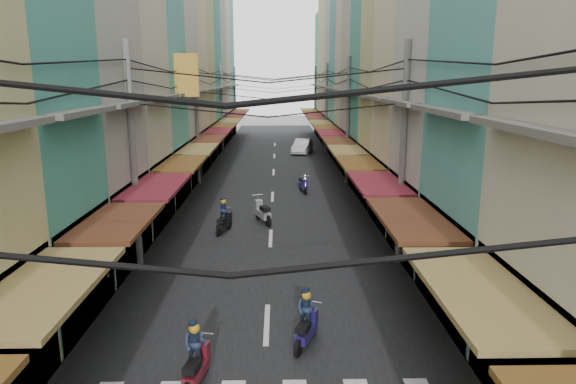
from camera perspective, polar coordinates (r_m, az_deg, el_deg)
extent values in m
plane|color=slate|center=(16.92, -2.23, -11.41)|extent=(160.00, 160.00, 0.00)
cube|color=black|center=(36.11, -1.64, 1.63)|extent=(10.00, 80.00, 0.02)
cube|color=gray|center=(36.75, -11.83, 1.59)|extent=(3.00, 80.00, 0.06)
cube|color=gray|center=(36.63, 8.59, 1.68)|extent=(3.00, 80.00, 0.06)
cube|color=olive|center=(10.92, -25.42, -9.52)|extent=(1.80, 4.33, 0.12)
cube|color=black|center=(15.83, -23.33, -7.97)|extent=(1.20, 4.13, 3.20)
cube|color=#5A2D19|center=(14.91, -18.45, -3.16)|extent=(1.80, 3.96, 0.12)
cube|color=#595651|center=(14.63, -21.72, 8.26)|extent=(0.50, 3.87, 0.15)
cube|color=black|center=(20.05, -18.34, -3.33)|extent=(1.20, 4.94, 3.20)
cube|color=maroon|center=(19.33, -14.38, 0.62)|extent=(1.80, 4.73, 0.12)
cube|color=#595651|center=(19.12, -16.80, 9.43)|extent=(0.50, 4.63, 0.15)
cube|color=beige|center=(24.96, -21.51, 15.98)|extent=(6.00, 4.95, 17.43)
cube|color=black|center=(24.77, -14.97, -0.14)|extent=(1.20, 4.75, 3.20)
cube|color=brown|center=(24.19, -11.70, 3.11)|extent=(1.80, 4.56, 0.12)
cube|color=#595651|center=(24.02, -13.57, 10.16)|extent=(0.50, 4.46, 0.15)
cube|color=#54A39F|center=(29.66, -18.05, 14.48)|extent=(6.00, 4.99, 16.32)
cube|color=black|center=(29.52, -12.72, 1.99)|extent=(1.20, 4.80, 3.20)
cube|color=olive|center=(29.04, -9.94, 4.73)|extent=(1.80, 4.60, 0.12)
cube|color=#595651|center=(28.90, -11.47, 10.61)|extent=(0.50, 4.50, 0.15)
cube|color=beige|center=(34.58, -16.03, 19.71)|extent=(6.00, 4.65, 22.87)
cube|color=black|center=(34.19, -11.13, 3.48)|extent=(1.20, 4.46, 3.20)
cube|color=#5A2D19|center=(33.77, -8.71, 5.86)|extent=(1.80, 4.27, 0.12)
cube|color=#595651|center=(33.65, -10.00, 10.92)|extent=(0.50, 4.18, 0.15)
cube|color=beige|center=(39.07, -14.09, 17.25)|extent=(6.00, 4.89, 20.58)
cube|color=black|center=(38.84, -9.94, 4.60)|extent=(1.20, 4.70, 3.20)
cube|color=maroon|center=(38.47, -7.79, 6.70)|extent=(1.80, 4.50, 0.12)
cube|color=#595651|center=(38.37, -8.91, 11.14)|extent=(0.50, 4.40, 0.15)
cube|color=tan|center=(43.59, -12.61, 15.39)|extent=(6.00, 4.52, 18.44)
cube|color=black|center=(43.46, -9.01, 5.47)|extent=(1.20, 4.34, 3.20)
cube|color=brown|center=(43.13, -7.08, 7.35)|extent=(1.80, 4.16, 0.12)
cube|color=#595651|center=(43.04, -8.07, 11.31)|extent=(0.50, 4.07, 0.15)
cube|color=teal|center=(48.43, -11.51, 16.43)|extent=(6.00, 5.20, 20.63)
cube|color=black|center=(48.24, -8.23, 6.19)|extent=(1.20, 4.99, 3.20)
cube|color=olive|center=(47.95, -6.49, 7.88)|extent=(1.80, 4.78, 0.12)
cube|color=#595651|center=(47.86, -7.37, 11.45)|extent=(0.50, 4.68, 0.15)
cube|color=#A4A096|center=(53.54, -10.58, 17.73)|extent=(6.00, 4.94, 23.70)
cube|color=black|center=(53.25, -7.57, 6.81)|extent=(1.20, 4.74, 3.20)
cube|color=#5A2D19|center=(52.98, -5.99, 8.34)|extent=(1.80, 4.55, 0.12)
cube|color=#595651|center=(52.90, -6.78, 11.57)|extent=(0.50, 4.45, 0.15)
cube|color=beige|center=(58.31, -9.72, 16.05)|extent=(6.00, 4.96, 21.12)
cube|color=black|center=(58.14, -7.03, 7.30)|extent=(1.20, 4.76, 3.20)
cube|color=maroon|center=(57.90, -5.58, 8.71)|extent=(1.80, 4.56, 0.12)
cube|color=#595651|center=(57.83, -6.30, 11.66)|extent=(0.50, 4.46, 0.15)
cube|color=#54A39F|center=(63.23, -9.02, 15.24)|extent=(6.00, 5.04, 19.90)
cube|color=black|center=(63.10, -6.57, 7.73)|extent=(1.20, 4.84, 3.20)
cube|color=brown|center=(62.87, -5.23, 9.02)|extent=(1.80, 4.64, 0.12)
cube|color=#595651|center=(62.81, -5.89, 11.74)|extent=(0.50, 4.54, 0.15)
cube|color=brown|center=(27.86, -11.19, 12.62)|extent=(1.20, 0.40, 2.20)
cube|color=black|center=(11.61, 27.09, -15.96)|extent=(1.20, 4.78, 3.20)
cube|color=olive|center=(10.41, 20.46, -10.14)|extent=(1.80, 4.58, 0.12)
cube|color=#595651|center=(9.97, 25.28, 6.32)|extent=(0.50, 4.48, 0.15)
cube|color=#54A39F|center=(15.89, 28.56, 13.50)|extent=(6.00, 5.03, 15.08)
cube|color=black|center=(15.78, 18.59, -7.65)|extent=(1.20, 4.83, 3.20)
cube|color=#5A2D19|center=(14.92, 13.53, -2.84)|extent=(1.80, 4.63, 0.12)
cube|color=#595651|center=(14.61, 16.63, 8.62)|extent=(0.50, 4.53, 0.15)
cube|color=black|center=(20.24, 14.00, -2.91)|extent=(1.20, 4.60, 3.20)
cube|color=maroon|center=(19.58, 9.97, 0.97)|extent=(1.80, 4.41, 0.12)
cube|color=#595651|center=(19.35, 12.23, 9.71)|extent=(0.50, 4.31, 0.15)
cube|color=black|center=(24.63, 11.24, -0.03)|extent=(1.20, 4.34, 3.20)
cube|color=brown|center=(24.09, 7.89, 3.21)|extent=(1.80, 4.16, 0.12)
cube|color=#595651|center=(23.90, 9.67, 10.31)|extent=(0.50, 4.07, 0.15)
cube|color=tan|center=(28.83, 14.64, 12.57)|extent=(6.00, 4.12, 14.13)
cube|color=black|center=(28.78, 9.43, 1.86)|extent=(1.20, 3.96, 3.20)
cube|color=olive|center=(28.32, 6.54, 4.64)|extent=(1.80, 3.79, 0.12)
cube|color=#595651|center=(28.16, 8.03, 10.69)|extent=(0.50, 3.71, 0.15)
cube|color=teal|center=(33.02, 12.78, 15.71)|extent=(6.00, 4.40, 17.68)
cube|color=black|center=(32.92, 8.10, 3.25)|extent=(1.20, 4.23, 3.20)
cube|color=#5A2D19|center=(32.51, 5.56, 5.69)|extent=(1.80, 4.05, 0.12)
cube|color=#595651|center=(32.37, 6.83, 10.96)|extent=(0.50, 3.96, 0.15)
cube|color=#A4A096|center=(37.63, 11.26, 19.11)|extent=(6.00, 4.64, 22.59)
cube|color=black|center=(37.33, 7.01, 4.38)|extent=(1.20, 4.45, 3.20)
cube|color=maroon|center=(36.98, 4.75, 6.54)|extent=(1.80, 4.26, 0.12)
cube|color=#595651|center=(36.86, 5.86, 11.17)|extent=(0.50, 4.17, 0.15)
cube|color=beige|center=(41.78, 9.92, 17.57)|extent=(6.00, 4.00, 21.25)
cube|color=black|center=(41.57, 6.18, 5.24)|extent=(1.20, 3.84, 3.20)
cube|color=brown|center=(41.25, 4.15, 7.18)|extent=(1.80, 3.68, 0.12)
cube|color=#595651|center=(41.15, 5.13, 11.33)|extent=(0.50, 3.60, 0.15)
cube|color=#54A39F|center=(46.24, 8.85, 17.78)|extent=(6.00, 5.01, 22.33)
cube|color=black|center=(46.01, 5.48, 5.96)|extent=(1.20, 4.81, 3.20)
cube|color=olive|center=(45.73, 3.64, 7.71)|extent=(1.80, 4.61, 0.12)
cube|color=#595651|center=(45.63, 4.52, 11.46)|extent=(0.50, 4.51, 0.15)
cube|color=beige|center=(51.07, 7.81, 15.84)|extent=(6.00, 5.00, 19.71)
cube|color=black|center=(50.96, 4.85, 6.61)|extent=(1.20, 4.80, 3.20)
cube|color=#5A2D19|center=(50.70, 3.17, 8.20)|extent=(1.80, 4.60, 0.12)
cube|color=#595651|center=(50.61, 3.96, 11.58)|extent=(0.50, 4.50, 0.15)
cube|color=beige|center=(55.62, 7.01, 14.11)|extent=(6.00, 4.32, 16.86)
cube|color=black|center=(55.57, 4.35, 7.12)|extent=(1.20, 4.15, 3.20)
cube|color=maroon|center=(55.33, 2.81, 8.57)|extent=(1.80, 3.97, 0.12)
cube|color=#595651|center=(55.25, 3.53, 11.67)|extent=(0.50, 3.89, 0.15)
cube|color=tan|center=(59.96, 6.46, 15.50)|extent=(6.00, 4.33, 19.96)
cube|color=black|center=(59.86, 3.96, 7.52)|extent=(1.20, 4.16, 3.20)
cube|color=brown|center=(59.64, 2.53, 8.86)|extent=(1.80, 3.99, 0.12)
cube|color=#595651|center=(59.56, 3.20, 11.74)|extent=(0.50, 3.90, 0.15)
cube|color=teal|center=(64.45, 5.85, 12.80)|extent=(6.00, 4.88, 14.34)
cube|color=black|center=(64.43, 3.60, 7.88)|extent=(1.20, 4.68, 3.20)
cube|color=olive|center=(64.22, 2.27, 9.13)|extent=(1.80, 4.49, 0.12)
cube|color=#595651|center=(64.15, 2.89, 11.81)|extent=(0.50, 4.39, 0.15)
cylinder|color=slate|center=(19.38, -16.83, 3.81)|extent=(0.26, 0.26, 8.20)
cylinder|color=slate|center=(19.21, 12.65, 3.97)|extent=(0.26, 0.26, 8.20)
cylinder|color=slate|center=(33.98, -10.08, 7.72)|extent=(0.26, 0.26, 8.20)
cylinder|color=slate|center=(33.88, 6.68, 7.81)|extent=(0.26, 0.26, 8.20)
cylinder|color=slate|center=(48.82, -7.37, 9.24)|extent=(0.26, 0.26, 8.20)
cylinder|color=slate|center=(48.75, 4.31, 9.30)|extent=(0.26, 0.26, 8.20)
cylinder|color=slate|center=(63.73, -5.92, 10.04)|extent=(0.26, 0.26, 8.20)
cylinder|color=slate|center=(63.68, 3.04, 10.09)|extent=(0.26, 0.26, 8.20)
imported|color=silver|center=(47.72, 1.61, 4.31)|extent=(4.92, 2.84, 1.63)
imported|color=black|center=(19.71, 20.50, -8.67)|extent=(1.88, 0.86, 1.25)
cylinder|color=black|center=(13.02, -9.73, -18.29)|extent=(0.09, 0.47, 0.47)
cube|color=maroon|center=(12.45, -10.17, -19.10)|extent=(0.31, 1.04, 0.25)
cube|color=black|center=(12.12, -10.40, -18.56)|extent=(0.29, 0.50, 0.16)
cube|color=maroon|center=(12.77, -9.85, -17.13)|extent=(0.27, 0.25, 0.50)
imported|color=#202D4A|center=(12.39, -10.20, -18.63)|extent=(0.48, 0.34, 1.20)
sphere|color=#C48C17|center=(11.95, -10.37, -14.92)|extent=(0.25, 0.25, 0.25)
cylinder|color=black|center=(14.45, 1.89, -14.82)|extent=(0.09, 0.46, 0.46)
cylinder|color=black|center=(13.44, 2.15, -17.07)|extent=(0.09, 0.46, 0.46)
cube|color=#1F1655|center=(13.88, 2.02, -15.39)|extent=(0.30, 1.02, 0.25)
cube|color=black|center=(13.56, 2.08, -14.84)|extent=(0.28, 0.49, 0.16)
cube|color=#1F1655|center=(14.22, 1.92, -13.75)|extent=(0.27, 0.25, 0.49)
imported|color=#202D4A|center=(13.82, 2.02, -14.97)|extent=(0.47, 0.33, 1.17)
sphere|color=#C48C17|center=(13.44, 2.05, -11.62)|extent=(0.25, 0.25, 0.25)
cylinder|color=black|center=(23.99, -6.99, -3.58)|extent=(0.09, 0.47, 0.47)
cylinder|color=black|center=(22.86, -7.28, -4.40)|extent=(0.09, 0.47, 0.47)
cube|color=black|center=(23.38, -7.14, -3.64)|extent=(0.31, 1.04, 0.25)
cube|color=black|center=(23.09, -7.22, -3.15)|extent=(0.29, 0.50, 0.16)
cube|color=black|center=(23.80, -7.03, -2.82)|extent=(0.27, 0.25, 0.50)
imported|color=#202D4A|center=(23.35, -7.15, -3.36)|extent=(0.48, 0.34, 1.20)
sphere|color=#C48C17|center=(23.12, -7.21, -1.20)|extent=(0.25, 0.25, 0.25)
cylinder|color=black|center=(32.02, 1.63, 0.67)|extent=(0.10, 0.53, 0.53)
cylinder|color=black|center=(30.72, 1.74, 0.16)|extent=(0.10, 0.53, 0.53)
cube|color=#1F1655|center=(31.34, 1.68, 0.72)|extent=(0.35, 1.17, 0.29)
cube|color=black|center=(31.03, 1.71, 1.17)|extent=(0.33, 0.56, 0.18)
cube|color=#1F1655|center=(31.84, 1.64, 1.34)|extent=(0.31, 0.29, 0.56)
cylinder|color=black|center=(25.46, -2.75, -2.42)|extent=(0.11, 0.58, 0.58)
cylinder|color=black|center=(24.07, -2.84, -3.31)|extent=(0.11, 0.58, 0.58)
cube|color=gray|center=(24.72, -2.80, -2.46)|extent=(0.38, 1.27, 0.31)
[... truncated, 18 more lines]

